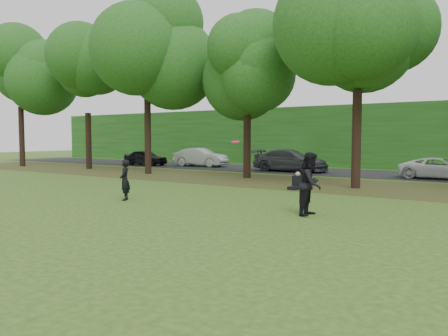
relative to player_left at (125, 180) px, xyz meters
The scene contains 10 objects.
ground 4.00m from the player_left, 57.66° to the right, with size 120.00×120.00×0.00m, color #2A4B17.
leaf_litter 9.94m from the player_left, 77.75° to the left, with size 60.00×7.00×0.01m, color #483619.
street 17.82m from the player_left, 83.22° to the left, with size 70.00×7.00×0.02m, color black.
far_hedge 23.84m from the player_left, 84.93° to the left, with size 70.00×3.00×5.00m, color #1D4814.
player_left is the anchor object (origin of this frame).
player_right 7.26m from the player_left, ahead, with size 0.95×0.74×1.95m, color black.
parked_cars 16.55m from the player_left, 87.62° to the left, with size 34.32×3.53×1.55m.
frisbee 4.80m from the player_left, 10.80° to the left, with size 0.31×0.31×0.08m.
seated_person 7.98m from the player_left, 59.76° to the left, with size 0.53×0.79×0.83m.
tree_line 12.06m from the player_left, 79.63° to the left, with size 55.30×7.90×12.31m.
Camera 1 is at (10.37, -8.35, 2.41)m, focal length 35.00 mm.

